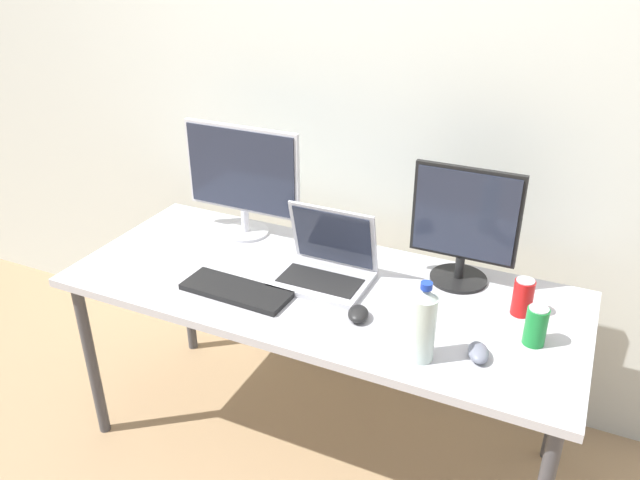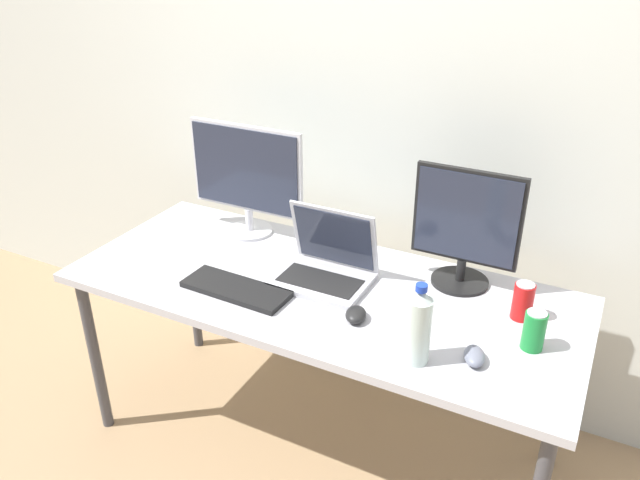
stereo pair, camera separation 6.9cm
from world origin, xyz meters
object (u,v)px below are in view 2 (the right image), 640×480
at_px(work_desk, 320,300).
at_px(soda_can_by_laptop, 534,330).
at_px(laptop_silver, 327,264).
at_px(monitor_center, 466,227).
at_px(keyboard_main, 236,289).
at_px(mouse_by_keyboard, 474,356).
at_px(soda_can_near_keyboard, 523,301).
at_px(mouse_by_laptop, 356,315).
at_px(monitor_left, 246,175).
at_px(water_bottle, 418,327).

height_order(work_desk, soda_can_by_laptop, soda_can_by_laptop).
relative_size(work_desk, laptop_silver, 5.56).
xyz_separation_m(monitor_center, keyboard_main, (-0.67, -0.41, -0.21)).
xyz_separation_m(monitor_center, mouse_by_keyboard, (0.16, -0.41, -0.20)).
xyz_separation_m(laptop_silver, soda_can_near_keyboard, (0.66, 0.07, 0.00)).
height_order(keyboard_main, soda_can_near_keyboard, soda_can_near_keyboard).
bearing_deg(monitor_center, mouse_by_keyboard, -68.82).
bearing_deg(soda_can_by_laptop, work_desk, 177.66).
distance_m(mouse_by_keyboard, mouse_by_laptop, 0.39).
height_order(monitor_center, mouse_by_laptop, monitor_center).
bearing_deg(keyboard_main, mouse_by_keyboard, 1.40).
bearing_deg(laptop_silver, soda_can_near_keyboard, 5.61).
height_order(monitor_center, soda_can_near_keyboard, monitor_center).
distance_m(monitor_left, mouse_by_laptop, 0.79).
relative_size(laptop_silver, mouse_by_laptop, 3.50).
bearing_deg(water_bottle, keyboard_main, 173.50).
bearing_deg(keyboard_main, laptop_silver, 44.15).
distance_m(work_desk, mouse_by_laptop, 0.25).
height_order(mouse_by_keyboard, soda_can_near_keyboard, soda_can_near_keyboard).
xyz_separation_m(monitor_left, water_bottle, (0.89, -0.49, -0.13)).
height_order(monitor_center, laptop_silver, monitor_center).
bearing_deg(monitor_center, water_bottle, -89.14).
bearing_deg(water_bottle, work_desk, 150.91).
bearing_deg(work_desk, soda_can_by_laptop, -2.34).
xyz_separation_m(mouse_by_keyboard, water_bottle, (-0.15, -0.07, 0.10)).
xyz_separation_m(keyboard_main, mouse_by_keyboard, (0.83, -0.01, 0.01)).
bearing_deg(laptop_silver, mouse_by_keyboard, -20.97).
xyz_separation_m(laptop_silver, water_bottle, (0.44, -0.30, 0.06)).
bearing_deg(monitor_left, work_desk, -28.49).
height_order(work_desk, monitor_center, monitor_center).
bearing_deg(keyboard_main, mouse_by_laptop, 5.88).
distance_m(work_desk, water_bottle, 0.53).
height_order(laptop_silver, soda_can_by_laptop, laptop_silver).
xyz_separation_m(monitor_center, laptop_silver, (-0.43, -0.19, -0.16)).
height_order(mouse_by_laptop, soda_can_by_laptop, soda_can_by_laptop).
distance_m(work_desk, soda_can_near_keyboard, 0.69).
relative_size(work_desk, keyboard_main, 4.69).
xyz_separation_m(work_desk, keyboard_main, (-0.24, -0.17, 0.07)).
relative_size(monitor_left, mouse_by_laptop, 5.34).
xyz_separation_m(monitor_left, mouse_by_laptop, (0.65, -0.38, -0.23)).
bearing_deg(soda_can_by_laptop, mouse_by_keyboard, -133.58).
xyz_separation_m(mouse_by_laptop, water_bottle, (0.24, -0.11, 0.10)).
relative_size(monitor_left, laptop_silver, 1.53).
bearing_deg(mouse_by_keyboard, soda_can_near_keyboard, 56.93).
bearing_deg(laptop_silver, keyboard_main, -137.69).
bearing_deg(work_desk, monitor_center, 29.39).
xyz_separation_m(work_desk, soda_can_by_laptop, (0.73, -0.03, 0.12)).
bearing_deg(water_bottle, soda_can_near_keyboard, 57.77).
xyz_separation_m(work_desk, mouse_by_laptop, (0.20, -0.13, 0.08)).
relative_size(monitor_center, soda_can_near_keyboard, 3.36).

